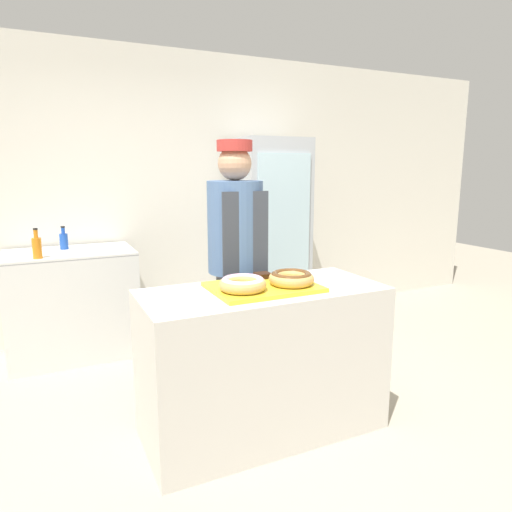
% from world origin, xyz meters
% --- Properties ---
extents(ground_plane, '(14.00, 14.00, 0.00)m').
position_xyz_m(ground_plane, '(0.00, 0.00, 0.00)').
color(ground_plane, '#A89E89').
extents(wall_back, '(8.00, 0.06, 2.70)m').
position_xyz_m(wall_back, '(0.00, 2.13, 1.35)').
color(wall_back, silver).
rests_on(wall_back, ground_plane).
extents(display_counter, '(1.43, 0.64, 0.90)m').
position_xyz_m(display_counter, '(0.00, 0.00, 0.45)').
color(display_counter, beige).
rests_on(display_counter, ground_plane).
extents(serving_tray, '(0.61, 0.46, 0.02)m').
position_xyz_m(serving_tray, '(0.00, 0.00, 0.91)').
color(serving_tray, yellow).
rests_on(serving_tray, display_counter).
extents(donut_light_glaze, '(0.27, 0.27, 0.08)m').
position_xyz_m(donut_light_glaze, '(-0.16, -0.06, 0.97)').
color(donut_light_glaze, tan).
rests_on(donut_light_glaze, serving_tray).
extents(donut_chocolate_glaze, '(0.27, 0.27, 0.08)m').
position_xyz_m(donut_chocolate_glaze, '(0.16, -0.06, 0.97)').
color(donut_chocolate_glaze, tan).
rests_on(donut_chocolate_glaze, serving_tray).
extents(brownie_back_left, '(0.09, 0.09, 0.03)m').
position_xyz_m(brownie_back_left, '(-0.08, 0.16, 0.94)').
color(brownie_back_left, black).
rests_on(brownie_back_left, serving_tray).
extents(brownie_back_right, '(0.09, 0.09, 0.03)m').
position_xyz_m(brownie_back_right, '(0.08, 0.16, 0.94)').
color(brownie_back_right, black).
rests_on(brownie_back_right, serving_tray).
extents(baker_person, '(0.39, 0.39, 1.79)m').
position_xyz_m(baker_person, '(0.09, 0.63, 0.94)').
color(baker_person, '#4C4C51').
rests_on(baker_person, ground_plane).
extents(beverage_fridge, '(0.67, 0.59, 1.88)m').
position_xyz_m(beverage_fridge, '(0.94, 1.74, 0.94)').
color(beverage_fridge, '#ADB2B7').
rests_on(beverage_fridge, ground_plane).
extents(chest_freezer, '(1.03, 0.65, 0.91)m').
position_xyz_m(chest_freezer, '(-0.96, 1.74, 0.46)').
color(chest_freezer, silver).
rests_on(chest_freezer, ground_plane).
extents(bottle_blue, '(0.07, 0.07, 0.20)m').
position_xyz_m(bottle_blue, '(-0.98, 1.86, 0.99)').
color(bottle_blue, '#1E4CB2').
rests_on(bottle_blue, chest_freezer).
extents(bottle_orange, '(0.07, 0.07, 0.23)m').
position_xyz_m(bottle_orange, '(-1.19, 1.51, 1.00)').
color(bottle_orange, orange).
rests_on(bottle_orange, chest_freezer).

